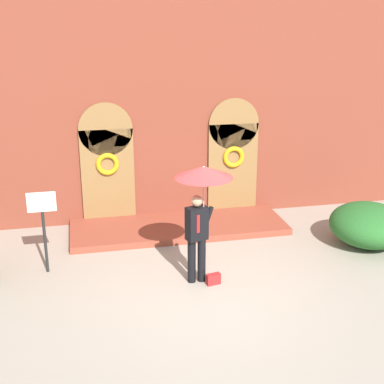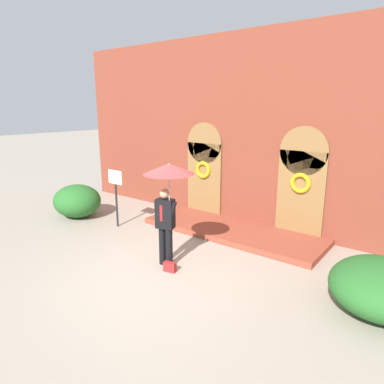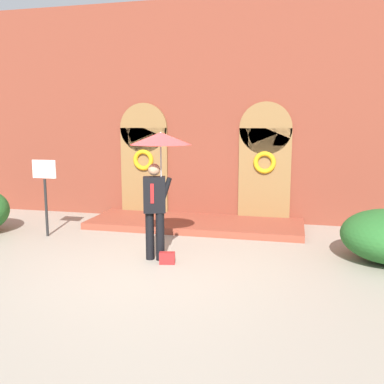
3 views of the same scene
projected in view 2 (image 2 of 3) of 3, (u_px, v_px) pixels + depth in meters
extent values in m
plane|color=gray|center=(159.00, 273.00, 7.48)|extent=(80.00, 80.00, 0.00)
cube|color=brown|center=(255.00, 132.00, 10.02)|extent=(14.00, 0.50, 5.60)
cube|color=brown|center=(204.00, 180.00, 11.13)|extent=(1.30, 0.08, 2.40)
cylinder|color=brown|center=(205.00, 143.00, 10.84)|extent=(1.30, 0.08, 1.30)
cube|color=brown|center=(300.00, 195.00, 9.24)|extent=(1.30, 0.08, 2.40)
cylinder|color=brown|center=(304.00, 151.00, 8.95)|extent=(1.30, 0.08, 1.30)
torus|color=#C69314|center=(203.00, 170.00, 11.00)|extent=(0.56, 0.12, 0.56)
torus|color=#C69314|center=(300.00, 183.00, 9.10)|extent=(0.56, 0.12, 0.56)
cube|color=brown|center=(232.00, 230.00, 9.80)|extent=(5.20, 1.80, 0.16)
cylinder|color=black|center=(163.00, 245.00, 7.82)|extent=(0.16, 0.16, 0.90)
cylinder|color=black|center=(169.00, 247.00, 7.70)|extent=(0.16, 0.16, 0.90)
cube|color=black|center=(165.00, 214.00, 7.57)|extent=(0.45, 0.35, 0.66)
cube|color=#A51919|center=(161.00, 213.00, 7.46)|extent=(0.06, 0.03, 0.36)
sphere|color=#A87A5B|center=(165.00, 194.00, 7.45)|extent=(0.22, 0.22, 0.22)
cylinder|color=black|center=(173.00, 211.00, 7.41)|extent=(0.22, 0.09, 0.46)
cylinder|color=gray|center=(169.00, 196.00, 7.39)|extent=(0.02, 0.02, 0.98)
cone|color=red|center=(169.00, 169.00, 7.24)|extent=(1.10, 1.10, 0.22)
cone|color=white|center=(169.00, 168.00, 7.24)|extent=(0.61, 0.61, 0.20)
cube|color=maroon|center=(170.00, 267.00, 7.51)|extent=(0.30, 0.17, 0.22)
cylinder|color=black|center=(117.00, 206.00, 10.23)|extent=(0.06, 0.06, 1.30)
cube|color=white|center=(115.00, 177.00, 10.02)|extent=(0.56, 0.03, 0.40)
ellipsoid|color=#235B23|center=(77.00, 201.00, 11.18)|extent=(1.58, 1.46, 1.07)
ellipsoid|color=#235B23|center=(382.00, 287.00, 5.95)|extent=(1.75, 1.82, 0.96)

